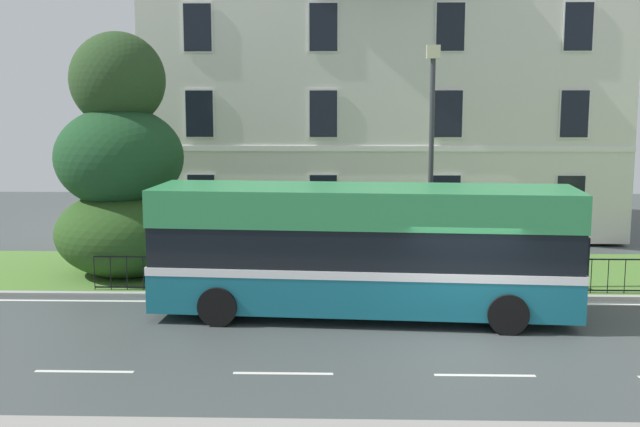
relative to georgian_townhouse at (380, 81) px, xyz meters
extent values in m
cube|color=#3F4645|center=(1.26, -16.02, -6.16)|extent=(60.00, 56.00, 0.06)
cube|color=silver|center=(1.26, -12.37, -6.12)|extent=(54.00, 0.14, 0.01)
cube|color=silver|center=(-6.74, -17.82, -6.12)|extent=(2.00, 0.12, 0.01)
cube|color=silver|center=(-2.74, -17.82, -6.12)|extent=(2.00, 0.12, 0.01)
cube|color=silver|center=(1.26, -17.82, -6.12)|extent=(2.00, 0.12, 0.01)
cube|color=#9E9E99|center=(1.26, -11.90, -6.07)|extent=(57.00, 0.24, 0.12)
cube|color=#4D7A32|center=(1.26, -8.98, -6.07)|extent=(57.00, 5.61, 0.12)
cube|color=silver|center=(0.00, 0.00, -1.03)|extent=(18.03, 8.55, 9.95)
cube|color=white|center=(0.00, -4.30, -2.52)|extent=(18.03, 0.06, 0.20)
cube|color=#2D333D|center=(0.00, -4.31, -4.91)|extent=(1.10, 0.06, 2.20)
cube|color=white|center=(-6.76, -4.31, -4.32)|extent=(1.09, 0.04, 1.77)
cube|color=black|center=(-6.76, -4.33, -4.32)|extent=(0.99, 0.03, 1.67)
cube|color=white|center=(-2.25, -4.31, -4.32)|extent=(1.09, 0.04, 1.77)
cube|color=black|center=(-2.25, -4.33, -4.32)|extent=(0.99, 0.03, 1.67)
cube|color=white|center=(2.25, -4.31, -4.32)|extent=(1.09, 0.04, 1.77)
cube|color=black|center=(2.25, -4.33, -4.32)|extent=(0.99, 0.03, 1.67)
cube|color=white|center=(6.76, -4.31, -4.32)|extent=(1.09, 0.04, 1.77)
cube|color=black|center=(6.76, -4.33, -4.32)|extent=(0.99, 0.03, 1.67)
cube|color=white|center=(-6.76, -4.31, -1.26)|extent=(1.09, 0.04, 1.77)
cube|color=black|center=(-6.76, -4.33, -1.26)|extent=(0.99, 0.03, 1.67)
cube|color=white|center=(-2.25, -4.31, -1.26)|extent=(1.09, 0.04, 1.77)
cube|color=black|center=(-2.25, -4.33, -1.26)|extent=(0.99, 0.03, 1.67)
cube|color=white|center=(2.25, -4.31, -1.26)|extent=(1.09, 0.04, 1.77)
cube|color=black|center=(2.25, -4.33, -1.26)|extent=(0.99, 0.03, 1.67)
cube|color=white|center=(6.76, -4.31, -1.26)|extent=(1.09, 0.04, 1.77)
cube|color=black|center=(6.76, -4.33, -1.26)|extent=(0.99, 0.03, 1.67)
cube|color=white|center=(-6.76, -4.31, 1.80)|extent=(1.09, 0.04, 1.77)
cube|color=black|center=(-6.76, -4.33, 1.80)|extent=(0.99, 0.03, 1.67)
cube|color=white|center=(-2.25, -4.31, 1.80)|extent=(1.09, 0.04, 1.77)
cube|color=black|center=(-2.25, -4.33, 1.80)|extent=(0.99, 0.03, 1.67)
cube|color=white|center=(2.25, -4.31, 1.80)|extent=(1.09, 0.04, 1.77)
cube|color=black|center=(2.25, -4.33, 1.80)|extent=(0.99, 0.03, 1.67)
cube|color=white|center=(6.76, -4.31, 1.80)|extent=(1.09, 0.04, 1.77)
cube|color=black|center=(6.76, -4.33, 1.80)|extent=(0.99, 0.03, 1.67)
cube|color=black|center=(0.00, -11.62, -5.06)|extent=(16.95, 0.04, 0.04)
cube|color=black|center=(0.00, -11.62, -5.93)|extent=(16.95, 0.04, 0.04)
cylinder|color=black|center=(-8.48, -11.62, -5.53)|extent=(0.02, 0.02, 0.95)
cylinder|color=black|center=(-8.02, -11.62, -5.53)|extent=(0.02, 0.02, 0.95)
cylinder|color=black|center=(-7.56, -11.62, -5.53)|extent=(0.02, 0.02, 0.95)
cylinder|color=black|center=(-7.10, -11.62, -5.53)|extent=(0.02, 0.02, 0.95)
cylinder|color=black|center=(-6.64, -11.62, -5.53)|extent=(0.02, 0.02, 0.95)
cylinder|color=black|center=(-6.19, -11.62, -5.53)|extent=(0.02, 0.02, 0.95)
cylinder|color=black|center=(-5.73, -11.62, -5.53)|extent=(0.02, 0.02, 0.95)
cylinder|color=black|center=(-5.27, -11.62, -5.53)|extent=(0.02, 0.02, 0.95)
cylinder|color=black|center=(-4.81, -11.62, -5.53)|extent=(0.02, 0.02, 0.95)
cylinder|color=black|center=(-4.35, -11.62, -5.53)|extent=(0.02, 0.02, 0.95)
cylinder|color=black|center=(-3.89, -11.62, -5.53)|extent=(0.02, 0.02, 0.95)
cylinder|color=black|center=(-3.44, -11.62, -5.53)|extent=(0.02, 0.02, 0.95)
cylinder|color=black|center=(-2.98, -11.62, -5.53)|extent=(0.02, 0.02, 0.95)
cylinder|color=black|center=(-2.52, -11.62, -5.53)|extent=(0.02, 0.02, 0.95)
cylinder|color=black|center=(-2.06, -11.62, -5.53)|extent=(0.02, 0.02, 0.95)
cylinder|color=black|center=(-1.60, -11.62, -5.53)|extent=(0.02, 0.02, 0.95)
cylinder|color=black|center=(-1.15, -11.62, -5.53)|extent=(0.02, 0.02, 0.95)
cylinder|color=black|center=(-0.69, -11.62, -5.53)|extent=(0.02, 0.02, 0.95)
cylinder|color=black|center=(-0.23, -11.62, -5.53)|extent=(0.02, 0.02, 0.95)
cylinder|color=black|center=(0.23, -11.62, -5.53)|extent=(0.02, 0.02, 0.95)
cylinder|color=black|center=(0.69, -11.62, -5.53)|extent=(0.02, 0.02, 0.95)
cylinder|color=black|center=(1.15, -11.62, -5.53)|extent=(0.02, 0.02, 0.95)
cylinder|color=black|center=(1.60, -11.62, -5.53)|extent=(0.02, 0.02, 0.95)
cylinder|color=black|center=(2.06, -11.62, -5.53)|extent=(0.02, 0.02, 0.95)
cylinder|color=black|center=(2.52, -11.62, -5.53)|extent=(0.02, 0.02, 0.95)
cylinder|color=black|center=(2.98, -11.62, -5.53)|extent=(0.02, 0.02, 0.95)
cylinder|color=black|center=(3.44, -11.62, -5.53)|extent=(0.02, 0.02, 0.95)
cylinder|color=black|center=(3.89, -11.62, -5.53)|extent=(0.02, 0.02, 0.95)
cylinder|color=black|center=(4.35, -11.62, -5.53)|extent=(0.02, 0.02, 0.95)
cylinder|color=black|center=(4.81, -11.62, -5.53)|extent=(0.02, 0.02, 0.95)
cylinder|color=black|center=(5.27, -11.62, -5.53)|extent=(0.02, 0.02, 0.95)
cylinder|color=black|center=(5.73, -11.62, -5.53)|extent=(0.02, 0.02, 0.95)
cylinder|color=black|center=(6.19, -11.62, -5.53)|extent=(0.02, 0.02, 0.95)
cylinder|color=#423328|center=(-8.10, -9.35, -5.12)|extent=(0.43, 0.43, 1.78)
ellipsoid|color=#284A1C|center=(-8.11, -9.43, -4.76)|extent=(4.34, 4.34, 2.71)
ellipsoid|color=#1B4322|center=(-8.27, -9.48, -2.46)|extent=(3.83, 3.83, 3.06)
ellipsoid|color=#274120|center=(-8.30, -9.23, -0.16)|extent=(2.84, 2.84, 2.86)
cube|color=#17677B|center=(-1.05, -13.62, -5.33)|extent=(10.52, 3.24, 1.08)
cube|color=white|center=(-1.05, -13.62, -4.83)|extent=(10.54, 3.26, 0.20)
cube|color=black|center=(-1.05, -13.62, -4.28)|extent=(10.44, 3.20, 1.02)
cube|color=#308C4F|center=(-1.05, -13.62, -3.32)|extent=(10.52, 3.24, 0.90)
cube|color=black|center=(4.14, -13.99, -4.33)|extent=(0.21, 2.11, 0.94)
cube|color=black|center=(4.14, -13.99, -3.36)|extent=(0.19, 1.81, 0.58)
cylinder|color=silver|center=(4.20, -13.19, -5.65)|extent=(0.05, 0.20, 0.20)
cylinder|color=silver|center=(4.09, -14.79, -5.65)|extent=(0.05, 0.20, 0.20)
cylinder|color=black|center=(2.45, -12.66, -5.65)|extent=(0.98, 0.37, 0.96)
cylinder|color=black|center=(2.28, -15.06, -5.65)|extent=(0.98, 0.37, 0.96)
cylinder|color=black|center=(-4.38, -12.17, -5.65)|extent=(0.98, 0.37, 0.96)
cylinder|color=black|center=(-4.55, -14.58, -5.65)|extent=(0.98, 0.37, 0.96)
cylinder|color=#333338|center=(0.87, -11.21, -2.83)|extent=(0.14, 0.14, 6.37)
cube|color=beige|center=(0.87, -11.21, 0.54)|extent=(0.36, 0.24, 0.36)
cylinder|color=#23472D|center=(4.23, -11.21, -5.56)|extent=(0.47, 0.47, 0.90)
ellipsoid|color=black|center=(4.23, -11.21, -5.03)|extent=(0.48, 0.48, 0.17)
camera|label=1|loc=(-1.60, -32.65, -0.69)|focal=43.68mm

